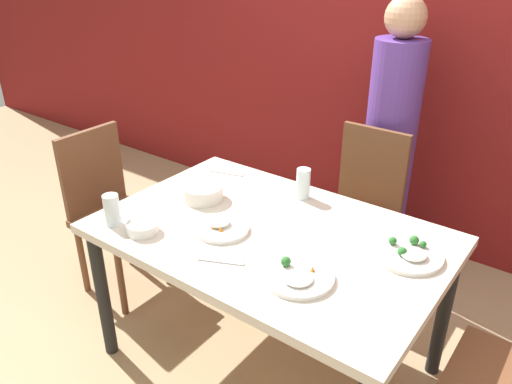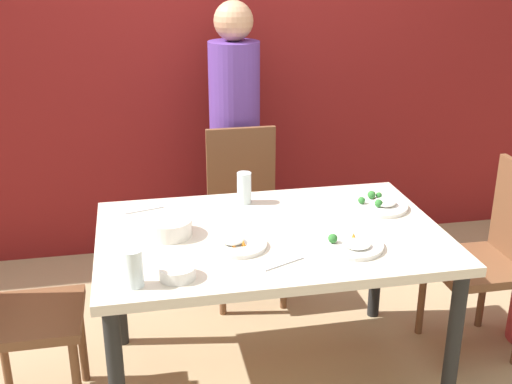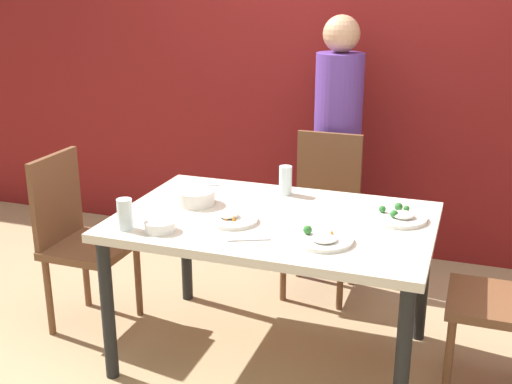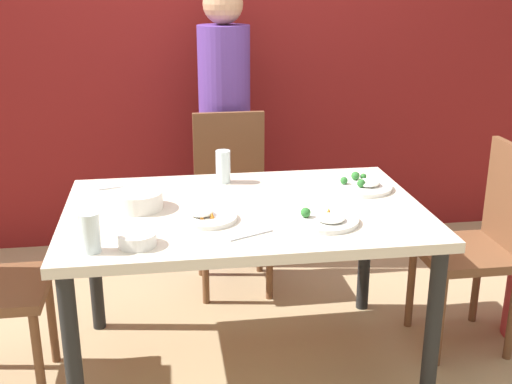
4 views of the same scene
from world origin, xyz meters
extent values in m
plane|color=tan|center=(0.00, 0.00, 0.00)|extent=(10.00, 10.00, 0.00)
cube|color=maroon|center=(0.00, 1.48, 1.35)|extent=(10.00, 0.06, 2.70)
cube|color=beige|center=(0.00, 0.00, 0.70)|extent=(1.42, 0.94, 0.04)
cylinder|color=black|center=(-0.65, -0.41, 0.34)|extent=(0.06, 0.06, 0.68)
cylinder|color=black|center=(-0.65, 0.41, 0.34)|extent=(0.06, 0.06, 0.68)
cylinder|color=black|center=(0.65, 0.41, 0.34)|extent=(0.06, 0.06, 0.68)
cube|color=brown|center=(0.04, 0.74, 0.44)|extent=(0.40, 0.40, 0.04)
cube|color=brown|center=(0.04, 0.92, 0.69)|extent=(0.38, 0.03, 0.46)
cylinder|color=brown|center=(-0.13, 0.57, 0.21)|extent=(0.04, 0.04, 0.42)
cylinder|color=brown|center=(0.20, 0.57, 0.21)|extent=(0.04, 0.04, 0.42)
cylinder|color=brown|center=(-0.13, 0.90, 0.21)|extent=(0.04, 0.04, 0.42)
cylinder|color=brown|center=(0.20, 0.90, 0.21)|extent=(0.04, 0.04, 0.42)
cylinder|color=brown|center=(0.82, 0.20, 0.21)|extent=(0.04, 0.04, 0.42)
cube|color=brown|center=(-0.98, -0.02, 0.44)|extent=(0.40, 0.40, 0.04)
cube|color=brown|center=(-1.17, -0.02, 0.69)|extent=(0.03, 0.38, 0.46)
cylinder|color=brown|center=(-0.82, -0.19, 0.21)|extent=(0.04, 0.04, 0.42)
cylinder|color=brown|center=(-0.82, 0.14, 0.21)|extent=(0.04, 0.04, 0.42)
cylinder|color=brown|center=(-1.15, -0.19, 0.21)|extent=(0.04, 0.04, 0.42)
cylinder|color=brown|center=(-1.15, 0.14, 0.21)|extent=(0.04, 0.04, 0.42)
cylinder|color=#5B3893|center=(0.04, 1.12, 0.68)|extent=(0.29, 0.29, 1.35)
sphere|color=tan|center=(0.04, 1.12, 1.46)|extent=(0.22, 0.22, 0.22)
cylinder|color=silver|center=(-0.42, 0.05, 0.76)|extent=(0.19, 0.19, 0.07)
cylinder|color=#BC5123|center=(-0.42, 0.05, 0.79)|extent=(0.17, 0.17, 0.01)
cylinder|color=white|center=(0.27, -0.21, 0.73)|extent=(0.26, 0.26, 0.02)
ellipsoid|color=white|center=(0.29, -0.24, 0.75)|extent=(0.11, 0.11, 0.02)
cone|color=orange|center=(0.30, -0.16, 0.75)|extent=(0.02, 0.02, 0.02)
sphere|color=#2D702D|center=(0.21, -0.19, 0.76)|extent=(0.04, 0.04, 0.04)
cylinder|color=white|center=(-0.16, -0.12, 0.73)|extent=(0.23, 0.23, 0.02)
ellipsoid|color=white|center=(-0.18, -0.11, 0.76)|extent=(0.09, 0.09, 0.03)
cone|color=orange|center=(-0.18, -0.15, 0.76)|extent=(0.01, 0.01, 0.03)
cone|color=orange|center=(-0.14, -0.15, 0.75)|extent=(0.02, 0.02, 0.02)
cylinder|color=white|center=(0.53, 0.16, 0.73)|extent=(0.27, 0.27, 0.02)
ellipsoid|color=white|center=(0.56, 0.14, 0.76)|extent=(0.10, 0.10, 0.03)
sphere|color=#2D702D|center=(0.56, 0.23, 0.76)|extent=(0.03, 0.03, 0.03)
sphere|color=#2D702D|center=(0.53, 0.23, 0.76)|extent=(0.04, 0.04, 0.04)
sphere|color=#2D702D|center=(0.52, 0.13, 0.76)|extent=(0.04, 0.04, 0.04)
sphere|color=#2D702D|center=(0.46, 0.18, 0.76)|extent=(0.03, 0.03, 0.03)
cylinder|color=white|center=(-0.41, -0.32, 0.75)|extent=(0.13, 0.13, 0.05)
cylinder|color=white|center=(-0.41, -0.32, 0.77)|extent=(0.12, 0.12, 0.01)
cylinder|color=silver|center=(-0.05, 0.34, 0.80)|extent=(0.07, 0.07, 0.15)
cylinder|color=silver|center=(-0.56, -0.35, 0.79)|extent=(0.07, 0.07, 0.14)
cube|color=silver|center=(-0.51, 0.33, 0.73)|extent=(0.18, 0.07, 0.01)
cube|color=silver|center=(-0.02, -0.29, 0.73)|extent=(0.17, 0.09, 0.01)
camera|label=1|loc=(1.02, -1.46, 1.80)|focal=35.00mm
camera|label=2|loc=(-0.53, -2.37, 1.83)|focal=45.00mm
camera|label=3|loc=(0.83, -2.61, 1.75)|focal=45.00mm
camera|label=4|loc=(-0.31, -2.38, 1.60)|focal=45.00mm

